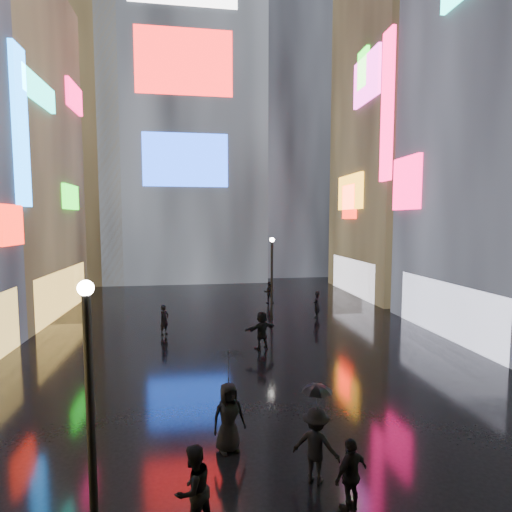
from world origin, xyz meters
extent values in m
plane|color=black|center=(0.00, 20.00, 0.00)|extent=(140.00, 140.00, 0.00)
cube|color=red|center=(-10.85, 18.32, 6.06)|extent=(0.25, 2.24, 1.94)
cube|color=blue|center=(-10.85, 20.00, 11.00)|extent=(0.25, 1.40, 8.00)
cube|color=#FFC659|center=(-11.10, 26.00, 1.50)|extent=(0.20, 10.00, 3.00)
cube|color=#17CE16|center=(-10.85, 27.82, 7.91)|extent=(0.25, 3.00, 1.71)
cube|color=#16D9BF|center=(-10.85, 22.61, 13.61)|extent=(0.25, 4.84, 1.37)
cube|color=#E50B49|center=(-10.85, 29.70, 15.31)|extent=(0.25, 3.32, 1.94)
cube|color=white|center=(11.10, 17.00, 1.50)|extent=(0.20, 9.00, 3.00)
cube|color=#E50B49|center=(10.85, 21.12, 8.58)|extent=(0.25, 2.99, 3.26)
cube|color=#E50B49|center=(10.85, 24.00, 14.00)|extent=(0.25, 1.40, 10.00)
cube|color=black|center=(16.00, 30.00, 14.00)|extent=(10.00, 12.00, 28.00)
cube|color=white|center=(11.10, 30.00, 1.50)|extent=(0.20, 9.00, 3.00)
cube|color=orange|center=(10.85, 30.32, 8.66)|extent=(0.25, 4.92, 2.91)
cube|color=#E52DB7|center=(10.85, 27.51, 17.02)|extent=(0.25, 4.36, 3.46)
cube|color=red|center=(10.85, 30.44, 7.84)|extent=(0.25, 2.63, 2.87)
cube|color=#17CE16|center=(10.85, 28.19, 17.94)|extent=(0.25, 1.69, 2.90)
cube|color=black|center=(-3.00, 44.00, 21.00)|extent=(16.00, 14.00, 42.00)
cube|color=#FF1414|center=(-3.00, 36.90, 21.00)|extent=(9.00, 0.20, 6.00)
cube|color=#194CFF|center=(-3.00, 36.90, 12.00)|extent=(8.00, 0.20, 5.00)
cube|color=black|center=(9.00, 46.00, 17.00)|extent=(12.00, 12.00, 34.00)
cube|color=black|center=(-14.00, 42.00, 13.00)|extent=(10.00, 10.00, 26.00)
cylinder|color=black|center=(-4.16, 5.41, 2.50)|extent=(0.16, 0.16, 5.00)
sphere|color=white|center=(-4.16, 5.41, 5.05)|extent=(0.30, 0.30, 0.30)
cylinder|color=black|center=(2.64, 22.60, 2.50)|extent=(0.16, 0.16, 5.00)
sphere|color=white|center=(2.64, 22.60, 5.05)|extent=(0.30, 0.30, 0.30)
imported|color=black|center=(-2.27, 5.47, 0.89)|extent=(1.10, 1.07, 1.79)
imported|color=black|center=(0.64, 6.60, 0.91)|extent=(1.36, 1.18, 1.82)
imported|color=black|center=(1.11, 5.56, 0.81)|extent=(1.02, 0.79, 1.62)
imported|color=black|center=(-1.33, 8.20, 0.95)|extent=(1.06, 0.84, 1.89)
imported|color=black|center=(0.99, 16.65, 0.92)|extent=(1.78, 1.19, 1.84)
imported|color=black|center=(-3.92, 19.84, 0.82)|extent=(0.68, 0.72, 1.65)
imported|color=black|center=(3.32, 27.25, 0.81)|extent=(0.86, 0.71, 1.63)
imported|color=black|center=(0.64, 6.60, 2.13)|extent=(0.93, 0.93, 0.62)
imported|color=black|center=(-1.33, 8.20, 2.35)|extent=(1.10, 1.12, 0.92)
imported|color=black|center=(5.53, 22.30, 0.87)|extent=(0.65, 0.75, 1.74)
camera|label=1|loc=(-2.15, -2.21, 6.29)|focal=28.00mm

